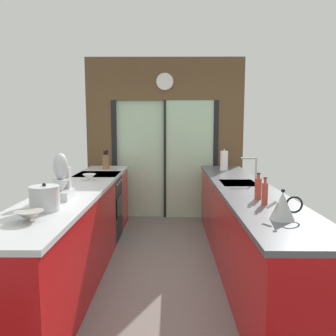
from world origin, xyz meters
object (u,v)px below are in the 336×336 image
object	(u,v)px
knife_block	(106,162)
oven_range	(99,207)
soap_bottle_near	(265,193)
soap_bottle_far	(258,188)
mixing_bowl_near	(29,216)
stand_mixer	(62,182)
kettle	(283,206)
stock_pot	(45,198)
paper_towel_roll	(224,161)
mixing_bowl_far	(89,177)

from	to	relation	value
knife_block	oven_range	bearing A→B (deg)	-92.05
soap_bottle_near	soap_bottle_far	size ratio (longest dim) A/B	0.97
mixing_bowl_near	stand_mixer	bearing A→B (deg)	90.00
oven_range	kettle	distance (m)	2.93
stock_pot	paper_towel_roll	size ratio (longest dim) A/B	0.74
knife_block	stock_pot	bearing A→B (deg)	-90.00
oven_range	stock_pot	size ratio (longest dim) A/B	3.95
oven_range	mixing_bowl_far	xyz separation A→B (m)	(0.02, -0.56, 0.51)
stock_pot	soap_bottle_far	world-z (taller)	soap_bottle_far
mixing_bowl_far	soap_bottle_near	distance (m)	2.17
stock_pot	soap_bottle_near	bearing A→B (deg)	6.94
mixing_bowl_far	oven_range	bearing A→B (deg)	91.89
oven_range	soap_bottle_near	world-z (taller)	soap_bottle_near
stand_mixer	stock_pot	xyz separation A→B (m)	(-0.00, -0.42, -0.06)
oven_range	paper_towel_roll	bearing A→B (deg)	12.23
knife_block	soap_bottle_near	world-z (taller)	knife_block
mixing_bowl_near	soap_bottle_near	xyz separation A→B (m)	(1.78, 0.52, 0.06)
mixing_bowl_far	knife_block	size ratio (longest dim) A/B	0.55
mixing_bowl_near	mixing_bowl_far	world-z (taller)	mixing_bowl_far
stand_mixer	stock_pot	bearing A→B (deg)	-90.00
mixing_bowl_far	stand_mixer	xyz separation A→B (m)	(0.00, -1.03, 0.12)
stand_mixer	stock_pot	distance (m)	0.43
knife_block	kettle	bearing A→B (deg)	-57.12
mixing_bowl_far	paper_towel_roll	bearing A→B (deg)	28.03
knife_block	paper_towel_roll	xyz separation A→B (m)	(1.78, -0.13, 0.03)
oven_range	paper_towel_roll	xyz separation A→B (m)	(1.80, 0.39, 0.61)
stock_pot	soap_bottle_far	distance (m)	1.83
kettle	soap_bottle_far	bearing A→B (deg)	90.19
stand_mixer	paper_towel_roll	world-z (taller)	stand_mixer
oven_range	soap_bottle_far	world-z (taller)	soap_bottle_far
stock_pot	soap_bottle_near	distance (m)	1.79
kettle	mixing_bowl_near	bearing A→B (deg)	-177.91
mixing_bowl_far	soap_bottle_far	world-z (taller)	soap_bottle_far
kettle	soap_bottle_far	distance (m)	0.67
soap_bottle_far	paper_towel_roll	distance (m)	1.96
knife_block	soap_bottle_far	xyz separation A→B (m)	(1.78, -2.09, -0.01)
mixing_bowl_far	kettle	bearing A→B (deg)	-43.37
knife_block	stock_pot	world-z (taller)	knife_block
mixing_bowl_near	stand_mixer	world-z (taller)	stand_mixer
oven_range	kettle	world-z (taller)	kettle
knife_block	soap_bottle_near	xyz separation A→B (m)	(1.78, -2.31, -0.01)
soap_bottle_far	stock_pot	bearing A→B (deg)	-166.24
oven_range	mixing_bowl_near	bearing A→B (deg)	-89.54
knife_block	soap_bottle_near	size ratio (longest dim) A/B	1.26
mixing_bowl_near	soap_bottle_near	world-z (taller)	soap_bottle_near
knife_block	paper_towel_roll	world-z (taller)	paper_towel_roll
mixing_bowl_far	paper_towel_roll	distance (m)	2.02
oven_range	soap_bottle_far	size ratio (longest dim) A/B	3.80
soap_bottle_near	soap_bottle_far	world-z (taller)	soap_bottle_far
mixing_bowl_far	soap_bottle_near	bearing A→B (deg)	-34.72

